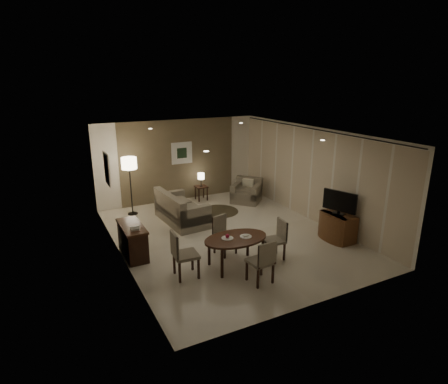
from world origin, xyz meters
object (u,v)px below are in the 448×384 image
console_desk (133,240)px  chair_near (260,261)px  floor_lamp (131,186)px  side_table (201,193)px  dining_table (236,252)px  chair_left (186,254)px  chair_right (274,240)px  chair_far (225,236)px  sofa (182,207)px  armchair (246,191)px  tv_cabinet (338,227)px

console_desk → chair_near: size_ratio=1.27×
floor_lamp → side_table: bearing=7.5°
dining_table → floor_lamp: bearing=105.7°
chair_left → chair_right: (2.08, -0.15, -0.05)m
chair_far → sofa: 2.39m
chair_left → side_table: bearing=-23.3°
chair_near → chair_right: (0.84, 0.74, -0.01)m
chair_far → chair_left: size_ratio=0.90×
side_table → floor_lamp: 2.54m
dining_table → chair_far: chair_far is taller
side_table → floor_lamp: size_ratio=0.28×
chair_far → armchair: (2.39, 3.08, -0.06)m
chair_far → armchair: size_ratio=1.02×
side_table → chair_far: bearing=-106.0°
floor_lamp → chair_far: bearing=-70.5°
chair_near → chair_left: 1.53m
armchair → floor_lamp: floor_lamp is taller
dining_table → floor_lamp: 4.50m
tv_cabinet → chair_near: 3.02m
chair_near → chair_far: (-0.03, 1.46, -0.02)m
chair_far → side_table: bearing=59.1°
tv_cabinet → chair_left: bearing=179.6°
chair_near → side_table: bearing=-106.6°
dining_table → side_table: size_ratio=2.96×
chair_near → chair_right: bearing=-143.6°
console_desk → sofa: (1.79, 1.49, 0.07)m
tv_cabinet → chair_left: size_ratio=0.89×
sofa → armchair: 2.66m
chair_right → armchair: chair_right is taller
chair_right → sofa: size_ratio=0.49×
chair_near → chair_far: 1.46m
sofa → armchair: bearing=-78.7°
console_desk → chair_far: (1.96, -0.89, 0.08)m
chair_near → chair_right: 1.12m
console_desk → armchair: bearing=26.7°
chair_left → sofa: size_ratio=0.54×
chair_near → armchair: (2.36, 4.54, -0.08)m
console_desk → dining_table: (1.88, -1.55, -0.04)m
sofa → console_desk: bearing=125.9°
tv_cabinet → chair_near: bearing=-163.5°
chair_left → floor_lamp: size_ratio=0.57×
chair_far → chair_right: bearing=-54.7°
tv_cabinet → armchair: size_ratio=1.02×
tv_cabinet → sofa: size_ratio=0.48×
console_desk → floor_lamp: 2.88m
dining_table → chair_right: size_ratio=1.58×
sofa → dining_table: bearing=177.8°
dining_table → console_desk: bearing=140.5°
tv_cabinet → chair_right: 2.07m
sofa → armchair: size_ratio=2.12×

